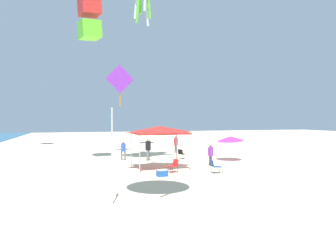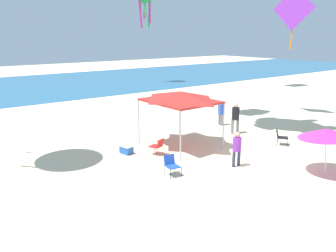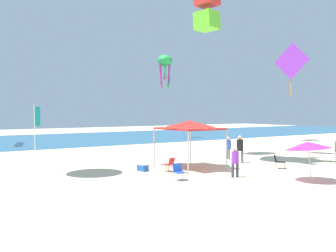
{
  "view_description": "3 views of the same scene",
  "coord_description": "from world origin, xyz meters",
  "px_view_note": "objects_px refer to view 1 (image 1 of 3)",
  "views": [
    {
      "loc": [
        -21.55,
        9.38,
        3.35
      ],
      "look_at": [
        -1.78,
        3.48,
        2.89
      ],
      "focal_mm": 32.94,
      "sensor_mm": 36.0,
      "label": 1
    },
    {
      "loc": [
        -12.57,
        -9.57,
        5.66
      ],
      "look_at": [
        -2.58,
        3.48,
        1.36
      ],
      "focal_mm": 37.43,
      "sensor_mm": 36.0,
      "label": 2
    },
    {
      "loc": [
        -14.81,
        -13.77,
        3.44
      ],
      "look_at": [
        -2.33,
        4.92,
        2.54
      ],
      "focal_mm": 39.54,
      "sensor_mm": 36.0,
      "label": 3
    }
  ],
  "objects_px": {
    "canopy_tent": "(160,130)",
    "banner_flag": "(112,146)",
    "folding_chair_right_of_tent": "(173,165)",
    "person_kite_handler": "(211,153)",
    "person_beachcomber": "(148,147)",
    "kite_box_red": "(90,18)",
    "folding_chair_near_cooler": "(215,166)",
    "cooler_box": "(162,173)",
    "folding_chair_facing_ocean": "(182,153)",
    "beach_umbrella": "(230,139)",
    "person_by_tent": "(176,142)",
    "kite_diamond_purple": "(120,80)",
    "person_watching_sky": "(123,149)"
  },
  "relations": [
    {
      "from": "cooler_box",
      "to": "kite_box_red",
      "type": "xyz_separation_m",
      "value": [
        7.81,
        3.74,
        11.04
      ]
    },
    {
      "from": "folding_chair_right_of_tent",
      "to": "banner_flag",
      "type": "bearing_deg",
      "value": -55.28
    },
    {
      "from": "folding_chair_facing_ocean",
      "to": "kite_box_red",
      "type": "height_order",
      "value": "kite_box_red"
    },
    {
      "from": "folding_chair_facing_ocean",
      "to": "folding_chair_right_of_tent",
      "type": "distance_m",
      "value": 6.64
    },
    {
      "from": "beach_umbrella",
      "to": "folding_chair_right_of_tent",
      "type": "bearing_deg",
      "value": 123.42
    },
    {
      "from": "kite_box_red",
      "to": "kite_diamond_purple",
      "type": "distance_m",
      "value": 7.89
    },
    {
      "from": "folding_chair_facing_ocean",
      "to": "person_beachcomber",
      "type": "height_order",
      "value": "person_beachcomber"
    },
    {
      "from": "canopy_tent",
      "to": "beach_umbrella",
      "type": "xyz_separation_m",
      "value": [
        2.3,
        -6.53,
        -0.83
      ]
    },
    {
      "from": "canopy_tent",
      "to": "cooler_box",
      "type": "relative_size",
      "value": 5.14
    },
    {
      "from": "beach_umbrella",
      "to": "person_by_tent",
      "type": "relative_size",
      "value": 1.27
    },
    {
      "from": "cooler_box",
      "to": "canopy_tent",
      "type": "bearing_deg",
      "value": -12.67
    },
    {
      "from": "person_by_tent",
      "to": "beach_umbrella",
      "type": "bearing_deg",
      "value": 17.15
    },
    {
      "from": "folding_chair_near_cooler",
      "to": "cooler_box",
      "type": "height_order",
      "value": "folding_chair_near_cooler"
    },
    {
      "from": "folding_chair_right_of_tent",
      "to": "folding_chair_near_cooler",
      "type": "xyz_separation_m",
      "value": [
        -1.02,
        -2.39,
        0.0
      ]
    },
    {
      "from": "beach_umbrella",
      "to": "canopy_tent",
      "type": "bearing_deg",
      "value": 109.43
    },
    {
      "from": "kite_box_red",
      "to": "person_beachcomber",
      "type": "bearing_deg",
      "value": -115.55
    },
    {
      "from": "person_kite_handler",
      "to": "kite_box_red",
      "type": "distance_m",
      "value": 14.03
    },
    {
      "from": "person_beachcomber",
      "to": "cooler_box",
      "type": "bearing_deg",
      "value": -156.74
    },
    {
      "from": "person_kite_handler",
      "to": "kite_box_red",
      "type": "xyz_separation_m",
      "value": [
        4.84,
        8.17,
        10.32
      ]
    },
    {
      "from": "folding_chair_right_of_tent",
      "to": "kite_diamond_purple",
      "type": "bearing_deg",
      "value": 167.86
    },
    {
      "from": "folding_chair_right_of_tent",
      "to": "kite_diamond_purple",
      "type": "xyz_separation_m",
      "value": [
        12.68,
        1.6,
        6.76
      ]
    },
    {
      "from": "canopy_tent",
      "to": "cooler_box",
      "type": "distance_m",
      "value": 3.79
    },
    {
      "from": "beach_umbrella",
      "to": "person_by_tent",
      "type": "xyz_separation_m",
      "value": [
        6.65,
        2.47,
        -0.75
      ]
    },
    {
      "from": "kite_box_red",
      "to": "person_watching_sky",
      "type": "bearing_deg",
      "value": -107.36
    },
    {
      "from": "folding_chair_right_of_tent",
      "to": "person_watching_sky",
      "type": "height_order",
      "value": "person_watching_sky"
    },
    {
      "from": "beach_umbrella",
      "to": "kite_diamond_purple",
      "type": "relative_size",
      "value": 0.52
    },
    {
      "from": "canopy_tent",
      "to": "person_beachcomber",
      "type": "distance_m",
      "value": 4.37
    },
    {
      "from": "canopy_tent",
      "to": "banner_flag",
      "type": "xyz_separation_m",
      "value": [
        -7.95,
        4.1,
        -0.32
      ]
    },
    {
      "from": "canopy_tent",
      "to": "beach_umbrella",
      "type": "bearing_deg",
      "value": -70.57
    },
    {
      "from": "folding_chair_right_of_tent",
      "to": "kite_box_red",
      "type": "distance_m",
      "value": 13.55
    },
    {
      "from": "folding_chair_right_of_tent",
      "to": "kite_diamond_purple",
      "type": "distance_m",
      "value": 14.46
    },
    {
      "from": "cooler_box",
      "to": "kite_diamond_purple",
      "type": "bearing_deg",
      "value": 2.3
    },
    {
      "from": "folding_chair_near_cooler",
      "to": "kite_box_red",
      "type": "bearing_deg",
      "value": 50.93
    },
    {
      "from": "folding_chair_right_of_tent",
      "to": "banner_flag",
      "type": "relative_size",
      "value": 0.22
    },
    {
      "from": "canopy_tent",
      "to": "beach_umbrella",
      "type": "relative_size",
      "value": 1.6
    },
    {
      "from": "folding_chair_right_of_tent",
      "to": "person_kite_handler",
      "type": "relative_size",
      "value": 0.52
    },
    {
      "from": "banner_flag",
      "to": "person_kite_handler",
      "type": "xyz_separation_m",
      "value": [
        8.06,
        -7.89,
        -1.35
      ]
    },
    {
      "from": "canopy_tent",
      "to": "kite_box_red",
      "type": "xyz_separation_m",
      "value": [
        4.95,
        4.38,
        8.64
      ]
    },
    {
      "from": "folding_chair_facing_ocean",
      "to": "kite_box_red",
      "type": "xyz_separation_m",
      "value": [
        0.6,
        7.44,
        10.77
      ]
    },
    {
      "from": "person_kite_handler",
      "to": "kite_diamond_purple",
      "type": "bearing_deg",
      "value": 34.84
    },
    {
      "from": "person_beachcomber",
      "to": "kite_box_red",
      "type": "xyz_separation_m",
      "value": [
        0.86,
        4.49,
        10.17
      ]
    },
    {
      "from": "folding_chair_right_of_tent",
      "to": "folding_chair_near_cooler",
      "type": "bearing_deg",
      "value": 47.65
    },
    {
      "from": "person_kite_handler",
      "to": "person_beachcomber",
      "type": "bearing_deg",
      "value": 52.81
    },
    {
      "from": "folding_chair_near_cooler",
      "to": "person_watching_sky",
      "type": "xyz_separation_m",
      "value": [
        7.59,
        4.58,
        0.47
      ]
    },
    {
      "from": "kite_box_red",
      "to": "folding_chair_near_cooler",
      "type": "bearing_deg",
      "value": -151.79
    },
    {
      "from": "folding_chair_near_cooler",
      "to": "kite_box_red",
      "type": "relative_size",
      "value": 0.25
    },
    {
      "from": "person_by_tent",
      "to": "person_watching_sky",
      "type": "bearing_deg",
      "value": -58.08
    },
    {
      "from": "cooler_box",
      "to": "person_by_tent",
      "type": "xyz_separation_m",
      "value": [
        11.81,
        -4.7,
        0.82
      ]
    },
    {
      "from": "canopy_tent",
      "to": "folding_chair_right_of_tent",
      "type": "bearing_deg",
      "value": -166.9
    },
    {
      "from": "person_beachcomber",
      "to": "kite_box_red",
      "type": "bearing_deg",
      "value": 108.69
    }
  ]
}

